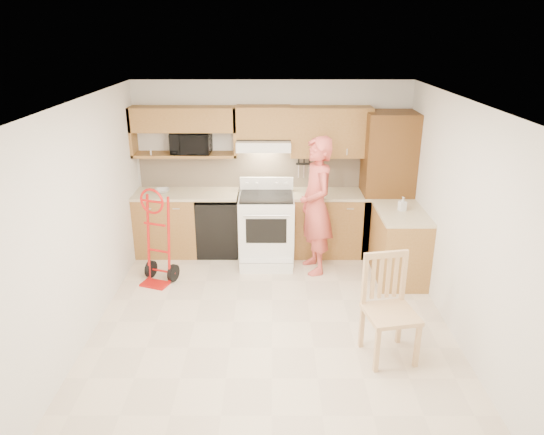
{
  "coord_description": "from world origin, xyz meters",
  "views": [
    {
      "loc": [
        0.01,
        -4.99,
        3.18
      ],
      "look_at": [
        0.0,
        0.5,
        1.1
      ],
      "focal_mm": 33.18,
      "sensor_mm": 36.0,
      "label": 1
    }
  ],
  "objects_px": {
    "person": "(316,206)",
    "hand_truck": "(155,241)",
    "microwave": "(191,143)",
    "range": "(266,223)",
    "dining_chair": "(391,310)"
  },
  "relations": [
    {
      "from": "person",
      "to": "hand_truck",
      "type": "height_order",
      "value": "person"
    },
    {
      "from": "microwave",
      "to": "range",
      "type": "relative_size",
      "value": 0.49
    },
    {
      "from": "microwave",
      "to": "person",
      "type": "height_order",
      "value": "person"
    },
    {
      "from": "microwave",
      "to": "hand_truck",
      "type": "height_order",
      "value": "microwave"
    },
    {
      "from": "person",
      "to": "hand_truck",
      "type": "relative_size",
      "value": 1.6
    },
    {
      "from": "hand_truck",
      "to": "dining_chair",
      "type": "relative_size",
      "value": 1.08
    },
    {
      "from": "dining_chair",
      "to": "person",
      "type": "bearing_deg",
      "value": 96.0
    },
    {
      "from": "hand_truck",
      "to": "dining_chair",
      "type": "xyz_separation_m",
      "value": [
        2.7,
        -1.62,
        -0.05
      ]
    },
    {
      "from": "range",
      "to": "dining_chair",
      "type": "bearing_deg",
      "value": -61.18
    },
    {
      "from": "range",
      "to": "hand_truck",
      "type": "height_order",
      "value": "hand_truck"
    },
    {
      "from": "microwave",
      "to": "dining_chair",
      "type": "relative_size",
      "value": 0.51
    },
    {
      "from": "microwave",
      "to": "hand_truck",
      "type": "bearing_deg",
      "value": -105.14
    },
    {
      "from": "person",
      "to": "range",
      "type": "bearing_deg",
      "value": -128.99
    },
    {
      "from": "range",
      "to": "hand_truck",
      "type": "distance_m",
      "value": 1.59
    },
    {
      "from": "person",
      "to": "hand_truck",
      "type": "bearing_deg",
      "value": -93.41
    }
  ]
}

